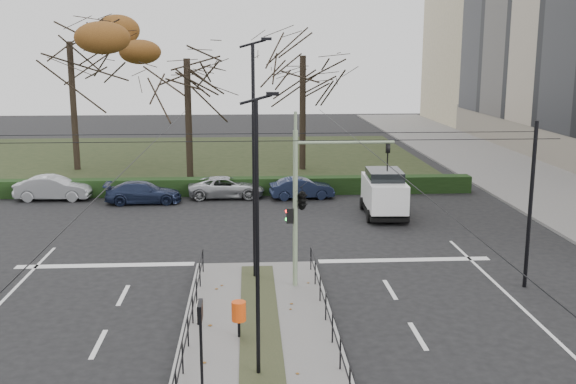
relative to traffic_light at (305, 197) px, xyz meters
name	(u,v)px	position (x,y,z in m)	size (l,w,h in m)	color
ground	(259,314)	(-1.65, -2.28, -3.37)	(140.00, 140.00, 0.00)	black
median_island	(261,345)	(-1.65, -4.78, -3.30)	(4.40, 15.00, 0.14)	#64615F
sidewalk_east	(526,179)	(16.35, 19.72, -3.30)	(8.00, 90.00, 0.14)	#64615F
park	(175,159)	(-7.65, 29.72, -3.32)	(38.00, 26.00, 0.10)	black
hedge	(151,187)	(-7.65, 16.32, -2.87)	(38.00, 1.00, 1.00)	black
median_railing	(261,317)	(-1.65, -4.88, -2.39)	(4.14, 13.24, 0.92)	black
catenary	(257,200)	(-1.65, -0.66, 0.05)	(20.00, 34.00, 6.00)	black
traffic_light	(305,197)	(0.00, 0.00, 0.00)	(3.77, 2.16, 5.55)	gray
litter_bin	(239,312)	(-2.27, -4.31, -2.46)	(0.42, 0.42, 1.08)	black
info_panel	(200,322)	(-3.15, -7.38, -1.45)	(0.13, 0.59, 2.26)	black
streetlamp_median_near	(258,236)	(-1.73, -6.63, 0.45)	(0.61, 0.12, 7.24)	black
streetlamp_median_far	(254,159)	(-1.72, 1.05, 1.17)	(0.72, 0.15, 8.66)	black
parked_car_second	(53,188)	(-13.03, 15.47, -2.68)	(1.47, 4.21, 1.39)	#9C9FA3
parked_car_third	(143,192)	(-7.80, 14.32, -2.76)	(1.70, 4.19, 1.22)	#1A233E
parked_car_fourth	(227,187)	(-3.21, 15.52, -2.76)	(2.02, 4.38, 1.22)	#9C9FA3
white_van	(384,192)	(5.00, 10.64, -2.12)	(2.23, 4.55, 2.39)	white
rust_tree	(69,41)	(-14.05, 25.14, 5.59)	(10.43, 10.43, 11.67)	black
bare_tree_center	(303,64)	(1.91, 24.29, 4.07)	(7.26, 7.26, 10.53)	black
bare_tree_near	(187,67)	(-5.82, 21.76, 3.92)	(6.36, 6.36, 10.31)	black
parked_car_fifth	(302,188)	(1.11, 15.00, -2.77)	(1.28, 3.66, 1.21)	#1A233E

